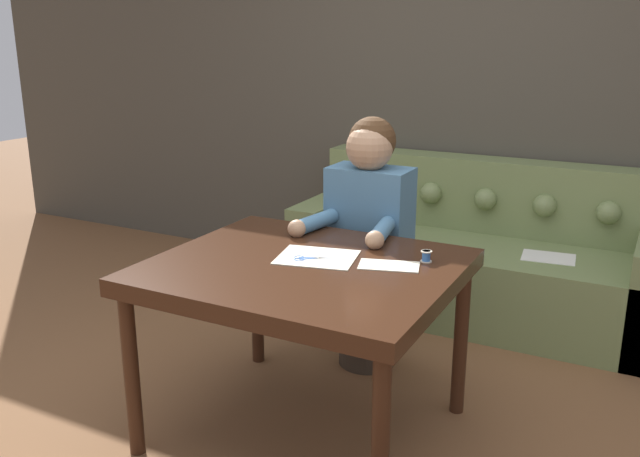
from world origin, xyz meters
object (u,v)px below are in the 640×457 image
at_px(dining_table, 304,281).
at_px(scissors, 310,259).
at_px(person, 368,242).
at_px(thread_spool, 426,256).
at_px(couch, 477,260).

xyz_separation_m(dining_table, scissors, (-0.00, 0.05, 0.08)).
height_order(person, thread_spool, person).
relative_size(couch, scissors, 10.28).
bearing_deg(thread_spool, couch, 95.86).
distance_m(dining_table, couch, 1.66).
bearing_deg(scissors, thread_spool, 23.81).
bearing_deg(person, scissors, -88.26).
bearing_deg(scissors, couch, 79.92).
bearing_deg(dining_table, couch, 80.27).
bearing_deg(dining_table, person, 91.68).
relative_size(dining_table, scissors, 5.68).
relative_size(dining_table, couch, 0.55).
bearing_deg(scissors, person, 91.74).
height_order(dining_table, couch, couch).
bearing_deg(thread_spool, person, 135.14).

